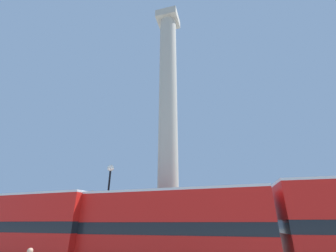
% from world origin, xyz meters
% --- Properties ---
extents(monument_column, '(4.98, 4.98, 24.47)m').
position_xyz_m(monument_column, '(0.00, 0.00, 8.56)').
color(monument_column, '#A39E8E').
rests_on(monument_column, ground_plane).
extents(bus_a, '(10.17, 3.11, 4.24)m').
position_xyz_m(bus_a, '(1.32, -5.06, 2.35)').
color(bus_a, red).
rests_on(bus_a, ground_plane).
extents(bus_c, '(11.24, 3.39, 4.30)m').
position_xyz_m(bus_c, '(-8.60, -4.96, 2.38)').
color(bus_c, red).
rests_on(bus_c, ground_plane).
extents(equestrian_statue, '(4.07, 3.53, 5.98)m').
position_xyz_m(equestrian_statue, '(-10.14, 5.45, 1.67)').
color(equestrian_statue, '#A39E8E').
rests_on(equestrian_statue, ground_plane).
extents(street_lamp, '(0.50, 0.50, 6.77)m').
position_xyz_m(street_lamp, '(-3.99, -1.90, 4.23)').
color(street_lamp, black).
rests_on(street_lamp, ground_plane).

